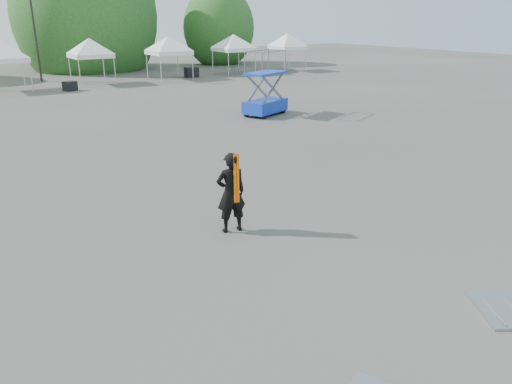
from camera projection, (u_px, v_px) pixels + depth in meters
ground at (200, 223)px, 12.57m from camera, size 120.00×120.00×0.00m
light_pole_east at (31, 6)px, 37.27m from camera, size 0.60×0.25×9.80m
tree_mid_e at (86, 16)px, 46.12m from camera, size 5.12×5.12×7.79m
tree_far_e at (219, 28)px, 51.82m from camera, size 3.84×3.84×5.84m
tent_e at (0, 45)px, 33.18m from camera, size 4.18×4.18×3.88m
tent_f at (89, 42)px, 36.45m from camera, size 3.91×3.91×3.88m
tent_g at (168, 40)px, 39.46m from camera, size 4.16×4.16×3.88m
tent_h at (233, 38)px, 43.01m from camera, size 4.13×4.13×3.88m
tent_extra_8 at (287, 36)px, 45.28m from camera, size 3.74×3.74×3.88m
man at (231, 193)px, 11.80m from camera, size 0.79×0.60×1.96m
scissor_lift at (265, 83)px, 25.53m from camera, size 2.79×2.10×3.24m
crate_mid at (70, 86)px, 34.17m from camera, size 0.98×0.86×0.64m
crate_east at (191, 72)px, 41.55m from camera, size 1.04×0.82×0.80m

